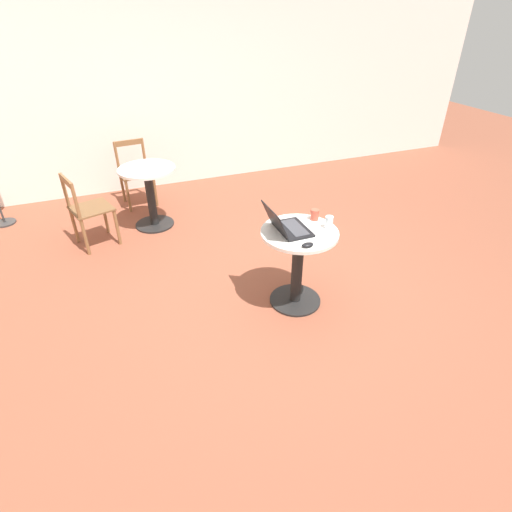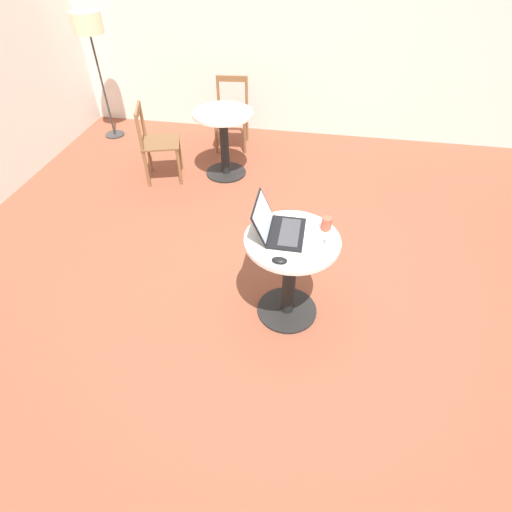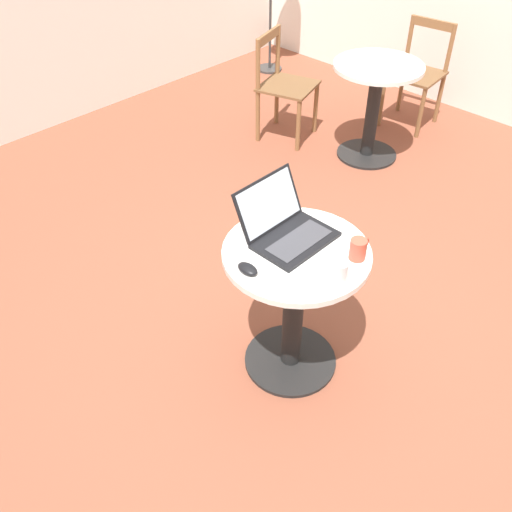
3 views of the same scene
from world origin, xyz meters
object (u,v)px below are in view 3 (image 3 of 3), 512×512
object	(u,v)px
drinking_glass	(340,273)
mug	(358,249)
cafe_table_mid	(374,97)
cafe_table_near	(295,292)
mouse	(248,269)
chair_mid_right	(417,74)
laptop	(287,228)
chair_mid_back	(283,86)

from	to	relation	value
drinking_glass	mug	bearing A→B (deg)	12.35
cafe_table_mid	cafe_table_near	bearing A→B (deg)	-154.07
cafe_table_mid	mouse	size ratio (longest dim) A/B	7.41
cafe_table_near	drinking_glass	world-z (taller)	drinking_glass
cafe_table_mid	mug	size ratio (longest dim) A/B	6.70
chair_mid_right	mug	distance (m)	2.90
laptop	drinking_glass	xyz separation A→B (m)	(-0.08, -0.35, 0.00)
chair_mid_back	laptop	bearing A→B (deg)	-137.64
cafe_table_mid	laptop	bearing A→B (deg)	-156.07
mouse	laptop	bearing A→B (deg)	8.56
cafe_table_near	cafe_table_mid	size ratio (longest dim) A/B	1.00
cafe_table_near	laptop	size ratio (longest dim) A/B	2.07
cafe_table_near	mouse	distance (m)	0.37
cafe_table_near	cafe_table_mid	bearing A→B (deg)	25.93
drinking_glass	cafe_table_near	bearing A→B (deg)	82.32
mug	drinking_glass	world-z (taller)	drinking_glass
chair_mid_back	mug	distance (m)	2.52
mouse	cafe_table_mid	bearing A→B (deg)	22.10
chair_mid_back	mouse	size ratio (longest dim) A/B	8.36
chair_mid_right	laptop	bearing A→B (deg)	-160.61
cafe_table_mid	laptop	size ratio (longest dim) A/B	2.07
chair_mid_right	laptop	size ratio (longest dim) A/B	2.33
mouse	drinking_glass	world-z (taller)	drinking_glass
cafe_table_mid	chair_mid_back	world-z (taller)	chair_mid_back
chair_mid_right	drinking_glass	distance (m)	3.08
cafe_table_near	chair_mid_back	bearing A→B (deg)	43.49
mouse	cafe_table_near	bearing A→B (deg)	-13.57
chair_mid_back	drinking_glass	distance (m)	2.67
cafe_table_mid	mug	bearing A→B (deg)	-147.44
chair_mid_back	cafe_table_mid	bearing A→B (deg)	-72.52
chair_mid_right	mouse	size ratio (longest dim) A/B	8.36
mouse	drinking_glass	size ratio (longest dim) A/B	0.95
chair_mid_right	laptop	distance (m)	2.88
cafe_table_mid	chair_mid_back	bearing A→B (deg)	107.48
cafe_table_mid	laptop	world-z (taller)	laptop
drinking_glass	laptop	bearing A→B (deg)	77.96
cafe_table_mid	mouse	world-z (taller)	mouse
cafe_table_near	chair_mid_right	world-z (taller)	chair_mid_right
laptop	mouse	bearing A→B (deg)	-171.44
cafe_table_near	mug	bearing A→B (deg)	-55.60
cafe_table_near	mug	distance (m)	0.39
mug	cafe_table_near	bearing A→B (deg)	124.40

